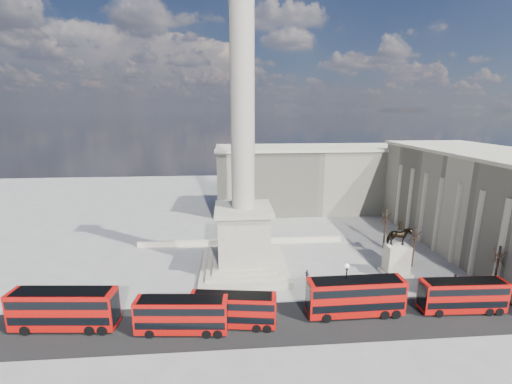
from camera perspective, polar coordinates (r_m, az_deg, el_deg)
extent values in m
plane|color=#A19F99|center=(53.77, -1.78, -15.10)|extent=(180.00, 180.00, 0.00)
cube|color=black|center=(45.76, 5.59, -20.77)|extent=(120.00, 9.00, 0.01)
cube|color=#BBB59C|center=(57.99, -2.03, -12.31)|extent=(14.00, 14.00, 1.00)
cube|color=#BBB59C|center=(57.67, -2.04, -11.64)|extent=(12.00, 12.00, 0.50)
cube|color=#BBB59C|center=(57.46, -2.04, -11.19)|extent=(10.00, 10.00, 0.50)
cube|color=#BBB59C|center=(55.82, -2.08, -7.22)|extent=(8.00, 8.00, 8.00)
cube|color=#BBB59C|center=(54.42, -2.12, -2.88)|extent=(9.00, 9.00, 0.80)
cylinder|color=#B5A996|center=(52.28, -2.29, 15.75)|extent=(3.60, 3.60, 34.00)
cube|color=beige|center=(68.04, -2.46, -8.25)|extent=(40.00, 0.60, 1.10)
cube|color=#B7B296|center=(75.98, 33.98, -1.59)|extent=(18.00, 45.00, 18.00)
cube|color=beige|center=(74.49, 34.91, 5.35)|extent=(19.00, 46.00, 0.60)
cube|color=#B7B296|center=(91.68, 9.51, 2.13)|extent=(50.00, 16.00, 16.00)
cube|color=beige|center=(90.45, 9.71, 7.29)|extent=(51.00, 17.00, 0.60)
cube|color=#BE0D09|center=(43.55, -12.28, -19.33)|extent=(10.96, 3.33, 3.97)
cube|color=black|center=(43.94, -12.23, -20.11)|extent=(10.53, 3.35, 0.88)
cube|color=black|center=(43.00, -12.35, -18.14)|extent=(10.53, 3.35, 0.88)
cube|color=black|center=(42.51, -12.42, -17.04)|extent=(9.86, 2.99, 0.06)
cylinder|color=black|center=(45.38, -16.86, -20.85)|extent=(1.29, 2.65, 1.08)
cylinder|color=black|center=(44.04, -8.02, -21.52)|extent=(1.29, 2.65, 1.08)
cylinder|color=black|center=(43.89, -6.22, -21.60)|extent=(1.29, 2.65, 1.08)
cube|color=#BE0D09|center=(43.83, -3.82, -18.93)|extent=(10.60, 3.73, 3.82)
cube|color=black|center=(44.20, -3.81, -19.68)|extent=(10.20, 3.73, 0.85)
cube|color=black|center=(43.29, -3.85, -17.79)|extent=(10.20, 3.73, 0.85)
cube|color=black|center=(42.82, -3.87, -16.74)|extent=(9.54, 3.36, 0.06)
cylinder|color=black|center=(45.27, -8.39, -20.49)|extent=(1.36, 2.60, 1.04)
cylinder|color=black|center=(44.56, 0.19, -20.95)|extent=(1.36, 2.60, 1.04)
cylinder|color=black|center=(44.52, 1.90, -20.99)|extent=(1.36, 2.60, 1.04)
cube|color=#BE0D09|center=(47.23, 16.22, -16.33)|extent=(12.33, 2.95, 4.53)
cube|color=black|center=(47.63, 16.15, -17.18)|extent=(11.84, 3.01, 1.01)
cube|color=black|center=(46.65, 16.32, -15.04)|extent=(11.84, 3.01, 1.01)
cube|color=black|center=(46.15, 16.41, -13.84)|extent=(11.10, 2.66, 0.07)
cylinder|color=black|center=(47.05, 11.18, -19.04)|extent=(1.27, 2.93, 1.23)
cylinder|color=black|center=(49.52, 19.96, -17.86)|extent=(1.27, 2.93, 1.23)
cylinder|color=black|center=(50.13, 21.56, -17.60)|extent=(1.27, 2.93, 1.23)
cube|color=#BE0D09|center=(53.53, 31.17, -14.50)|extent=(10.94, 2.83, 4.00)
cube|color=black|center=(53.85, 31.08, -15.17)|extent=(10.51, 2.88, 0.89)
cube|color=black|center=(53.08, 31.32, -13.47)|extent=(10.51, 2.88, 0.89)
cube|color=black|center=(52.68, 31.45, -12.53)|extent=(9.85, 2.55, 0.06)
cylinder|color=black|center=(52.54, 27.53, -16.81)|extent=(1.17, 2.62, 1.09)
cylinder|color=black|center=(56.00, 33.63, -15.66)|extent=(1.17, 2.62, 1.09)
cylinder|color=black|center=(56.75, 34.73, -15.44)|extent=(1.17, 2.62, 1.09)
cube|color=#BE0D09|center=(48.81, -29.36, -16.57)|extent=(12.55, 3.77, 4.56)
cube|color=black|center=(49.20, -29.25, -17.40)|extent=(12.07, 3.80, 1.01)
cube|color=black|center=(48.25, -29.53, -15.31)|extent=(12.07, 3.80, 1.01)
cube|color=black|center=(47.76, -29.69, -14.14)|extent=(11.30, 3.40, 0.07)
cylinder|color=black|center=(51.81, -33.23, -17.89)|extent=(1.46, 3.02, 1.24)
cylinder|color=black|center=(48.32, -25.27, -19.23)|extent=(1.46, 3.02, 1.24)
cylinder|color=black|center=(47.74, -23.56, -19.47)|extent=(1.46, 3.02, 1.24)
cylinder|color=black|center=(48.33, 14.47, -18.75)|extent=(0.47, 0.47, 0.54)
cylinder|color=black|center=(46.84, 14.69, -15.68)|extent=(0.17, 0.17, 6.46)
cylinder|color=black|center=(45.43, 14.92, -12.23)|extent=(0.32, 0.32, 0.32)
sphere|color=silver|center=(45.27, 14.95, -11.80)|extent=(0.60, 0.60, 0.60)
cube|color=beige|center=(60.82, 22.19, -12.31)|extent=(4.47, 3.36, 0.56)
cube|color=beige|center=(59.95, 22.37, -10.43)|extent=(3.58, 2.46, 4.92)
imported|color=black|center=(58.52, 22.72, -6.86)|extent=(3.63, 1.76, 3.02)
cylinder|color=black|center=(57.95, 22.88, -5.17)|extent=(0.56, 0.56, 1.34)
sphere|color=black|center=(57.73, 22.95, -4.47)|extent=(0.40, 0.40, 0.40)
cylinder|color=#332319|center=(59.91, 35.15, -10.67)|extent=(0.30, 0.30, 7.42)
cylinder|color=#332319|center=(63.51, 24.80, -8.35)|extent=(0.32, 0.32, 6.91)
cylinder|color=#332319|center=(69.60, 20.70, -5.78)|extent=(0.33, 0.33, 7.63)
imported|color=#232328|center=(49.96, 13.86, -16.78)|extent=(0.75, 0.64, 1.72)
imported|color=#232328|center=(60.49, 30.18, -12.63)|extent=(1.16, 1.07, 1.92)
imported|color=#232328|center=(55.36, 8.49, -13.46)|extent=(0.75, 0.98, 1.54)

